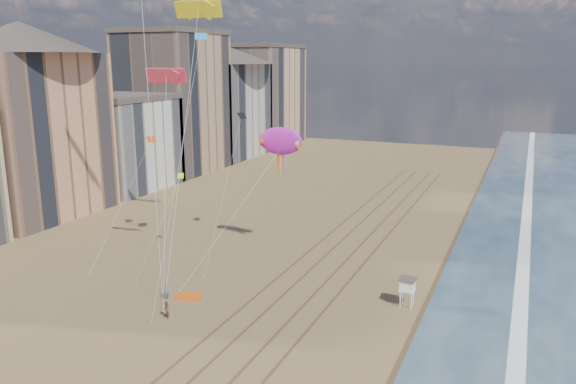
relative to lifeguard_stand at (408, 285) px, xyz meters
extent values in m
plane|color=#42301E|center=(5.86, 16.38, -2.20)|extent=(260.00, 260.00, 0.00)
plane|color=white|center=(10.06, 16.38, -2.20)|extent=(260.00, 260.00, 0.00)
cube|color=brown|center=(-14.34, 6.38, -2.19)|extent=(0.28, 120.00, 0.01)
cube|color=brown|center=(-11.94, 6.38, -2.19)|extent=(0.28, 120.00, 0.01)
cube|color=brown|center=(-9.14, 6.38, -2.19)|extent=(0.28, 120.00, 0.01)
cube|color=brown|center=(-6.94, 6.38, -2.19)|extent=(0.28, 120.00, 0.01)
cube|color=tan|center=(-58.64, 10.38, 9.80)|extent=(15.00, 20.00, 24.00)
cone|color=#473D38|center=(-58.64, 10.38, 24.00)|extent=(31.11, 31.11, 4.40)
cube|color=silver|center=(-58.14, 30.38, 5.80)|extent=(14.00, 18.00, 16.00)
cube|color=#473D38|center=(-58.14, 30.38, 14.30)|extent=(14.28, 18.36, 1.00)
cube|color=tan|center=(-59.14, 48.38, 11.80)|extent=(16.00, 20.00, 28.00)
cube|color=#473D38|center=(-59.14, 48.38, 26.30)|extent=(16.32, 20.40, 1.00)
cube|color=#BCB2A3|center=(-58.64, 68.38, 8.80)|extent=(15.00, 22.00, 22.00)
cone|color=#473D38|center=(-58.64, 68.38, 22.00)|extent=(34.22, 34.22, 4.40)
cube|color=tan|center=(-59.14, 90.38, 10.80)|extent=(16.00, 24.00, 26.00)
cube|color=#473D38|center=(-59.14, 90.38, 24.30)|extent=(16.32, 24.48, 1.00)
cylinder|color=white|center=(-0.53, -0.53, -1.41)|extent=(0.11, 0.11, 1.58)
cylinder|color=white|center=(0.53, -0.53, -1.41)|extent=(0.11, 0.11, 1.58)
cylinder|color=white|center=(-0.53, 0.53, -1.41)|extent=(0.11, 0.11, 1.58)
cylinder|color=white|center=(0.53, 0.53, -1.41)|extent=(0.11, 0.11, 1.58)
cube|color=white|center=(0.00, 0.00, -0.49)|extent=(1.41, 1.41, 0.11)
cube|color=white|center=(0.00, 0.00, 0.04)|extent=(1.32, 1.32, 0.97)
cube|color=#473D38|center=(0.00, 0.00, 0.61)|extent=(1.58, 1.58, 0.09)
cube|color=#EF5A14|center=(-20.30, -6.60, -2.06)|extent=(2.80, 2.18, 0.28)
ellipsoid|color=#B81CAF|center=(-17.06, 8.54, 11.70)|extent=(4.93, 0.92, 2.93)
cone|color=red|center=(-18.82, 8.54, 11.48)|extent=(1.32, 1.10, 1.10)
cone|color=yellow|center=(-15.30, 8.54, 11.48)|extent=(1.32, 1.10, 1.10)
cylinder|color=silver|center=(-19.51, 1.38, 4.20)|extent=(0.03, 0.03, 19.82)
imported|color=#555A6E|center=(-22.07, -7.85, -1.42)|extent=(0.67, 0.56, 1.55)
imported|color=#9C544F|center=(-19.62, -11.35, -1.36)|extent=(1.04, 1.04, 1.69)
cube|color=yellow|center=(-27.94, 9.22, 26.65)|extent=(5.81, 1.90, 1.97)
cube|color=#DC3047|center=(-25.41, -1.43, 19.28)|extent=(4.41, 1.49, 1.51)
plane|color=#298EDC|center=(-21.51, -0.75, 23.12)|extent=(2.15, 2.10, 0.69)
plane|color=#CBE718|center=(-27.59, 3.51, 7.66)|extent=(1.15, 1.07, 0.51)
plane|color=red|center=(-33.43, 6.07, 11.29)|extent=(1.79, 1.82, 0.61)
plane|color=black|center=(-22.42, 9.21, 14.33)|extent=(1.47, 1.51, 0.65)
camera|label=1|loc=(9.37, -50.28, 20.95)|focal=35.00mm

